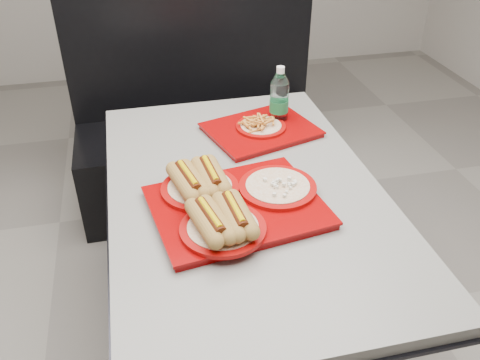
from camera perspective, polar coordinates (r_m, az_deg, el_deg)
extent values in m
plane|color=gray|center=(2.22, 0.46, -17.03)|extent=(6.00, 6.00, 0.00)
cylinder|color=black|center=(2.20, 0.46, -16.62)|extent=(0.52, 0.52, 0.05)
cylinder|color=black|center=(1.94, 0.51, -9.90)|extent=(0.11, 0.11, 0.66)
cube|color=black|center=(1.73, 0.56, -2.07)|extent=(0.92, 1.42, 0.01)
cube|color=gray|center=(1.71, 0.57, -1.39)|extent=(0.90, 1.40, 0.04)
cube|color=black|center=(2.83, -4.29, 1.82)|extent=(1.30, 0.55, 0.45)
cube|color=black|center=(2.80, -5.62, 14.45)|extent=(1.30, 0.10, 1.10)
cube|color=#7F0304|center=(1.59, -0.35, -3.25)|extent=(0.56, 0.46, 0.02)
cube|color=#7F0304|center=(1.58, -0.35, -2.82)|extent=(0.57, 0.48, 0.01)
cylinder|color=#8F0604|center=(1.47, -1.93, -5.49)|extent=(0.25, 0.25, 0.01)
cylinder|color=beige|center=(1.47, -1.93, -5.27)|extent=(0.21, 0.21, 0.01)
cylinder|color=#8F0604|center=(1.64, -4.51, -0.96)|extent=(0.25, 0.25, 0.01)
cylinder|color=beige|center=(1.63, -4.53, -0.75)|extent=(0.21, 0.21, 0.01)
cylinder|color=#8F0604|center=(1.64, 4.24, -0.81)|extent=(0.25, 0.25, 0.01)
cylinder|color=beige|center=(1.64, 4.25, -0.60)|extent=(0.21, 0.21, 0.01)
cube|color=#7F0304|center=(2.03, 2.35, 5.51)|extent=(0.47, 0.41, 0.02)
cube|color=#7F0304|center=(2.02, 2.35, 5.80)|extent=(0.48, 0.42, 0.01)
cylinder|color=#8F0604|center=(2.02, 2.36, 6.02)|extent=(0.20, 0.20, 0.01)
cylinder|color=beige|center=(2.02, 2.36, 6.16)|extent=(0.16, 0.16, 0.00)
cylinder|color=silver|center=(2.07, 4.40, 8.56)|extent=(0.07, 0.07, 0.18)
cylinder|color=#186334|center=(2.07, 4.39, 8.34)|extent=(0.08, 0.08, 0.05)
cone|color=silver|center=(2.02, 4.54, 11.38)|extent=(0.07, 0.07, 0.04)
cylinder|color=silver|center=(2.01, 4.58, 12.24)|extent=(0.03, 0.03, 0.02)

